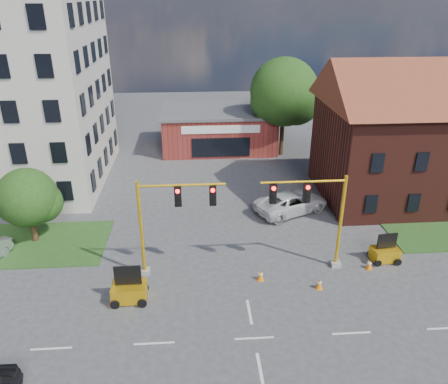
# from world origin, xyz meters

# --- Properties ---
(ground) EXTENTS (120.00, 120.00, 0.00)m
(ground) POSITION_xyz_m (0.00, 0.00, 0.00)
(ground) COLOR #414143
(ground) RESTS_ON ground
(brick_shop) EXTENTS (12.40, 8.40, 4.30)m
(brick_shop) POSITION_xyz_m (0.00, 29.98, 2.16)
(brick_shop) COLOR maroon
(brick_shop) RESTS_ON ground
(tree_large) EXTENTS (7.29, 6.94, 10.13)m
(tree_large) POSITION_xyz_m (6.85, 27.08, 6.38)
(tree_large) COLOR #3A2615
(tree_large) RESTS_ON ground
(tree_nw_front) EXTENTS (4.18, 3.98, 5.36)m
(tree_nw_front) POSITION_xyz_m (-13.80, 10.58, 3.21)
(tree_nw_front) COLOR #3A2615
(tree_nw_front) RESTS_ON ground
(signal_mast_west) EXTENTS (5.30, 0.60, 6.20)m
(signal_mast_west) POSITION_xyz_m (-4.36, 6.00, 3.92)
(signal_mast_west) COLOR gray
(signal_mast_west) RESTS_ON ground
(signal_mast_east) EXTENTS (5.30, 0.60, 6.20)m
(signal_mast_east) POSITION_xyz_m (4.36, 6.00, 3.92)
(signal_mast_east) COLOR gray
(signal_mast_east) RESTS_ON ground
(trailer_west) EXTENTS (1.91, 1.28, 2.16)m
(trailer_west) POSITION_xyz_m (-6.59, 3.47, 0.68)
(trailer_west) COLOR #F3B114
(trailer_west) RESTS_ON ground
(trailer_east) EXTENTS (1.79, 1.30, 1.91)m
(trailer_east) POSITION_xyz_m (9.31, 6.34, 0.60)
(trailer_east) COLOR #F3B114
(trailer_east) RESTS_ON ground
(cone_a) EXTENTS (0.40, 0.40, 0.70)m
(cone_a) POSITION_xyz_m (-7.49, 3.08, 0.34)
(cone_a) COLOR orange
(cone_a) RESTS_ON ground
(cone_b) EXTENTS (0.40, 0.40, 0.70)m
(cone_b) POSITION_xyz_m (1.02, 4.84, 0.34)
(cone_b) COLOR orange
(cone_b) RESTS_ON ground
(cone_c) EXTENTS (0.40, 0.40, 0.70)m
(cone_c) POSITION_xyz_m (4.33, 3.75, 0.34)
(cone_c) COLOR orange
(cone_c) RESTS_ON ground
(cone_d) EXTENTS (0.40, 0.40, 0.70)m
(cone_d) POSITION_xyz_m (8.00, 5.51, 0.34)
(cone_d) COLOR orange
(cone_d) RESTS_ON ground
(pickup_white) EXTENTS (6.57, 5.00, 1.66)m
(pickup_white) POSITION_xyz_m (4.75, 13.60, 0.83)
(pickup_white) COLOR white
(pickup_white) RESTS_ON ground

